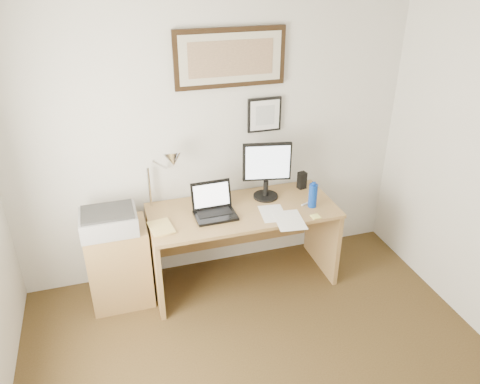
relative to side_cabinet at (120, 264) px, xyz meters
name	(u,v)px	position (x,y,z in m)	size (l,w,h in m)	color
ceiling	(334,18)	(0.92, -1.68, 2.13)	(4.00, 4.00, 0.00)	white
wall_back	(214,141)	(0.92, 0.32, 0.89)	(3.50, 0.02, 2.50)	silver
side_cabinet	(120,264)	(0.00, 0.00, 0.00)	(0.50, 0.40, 0.73)	olive
water_bottle	(313,196)	(1.66, -0.18, 0.49)	(0.07, 0.07, 0.21)	#0B3399
bottle_cap	(314,184)	(1.66, -0.18, 0.61)	(0.04, 0.04, 0.02)	#0B3399
speaker	(302,180)	(1.71, 0.17, 0.47)	(0.07, 0.06, 0.16)	black
paper_sheet_a	(273,213)	(1.29, -0.19, 0.39)	(0.20, 0.29, 0.00)	white
paper_sheet_b	(289,220)	(1.38, -0.34, 0.39)	(0.22, 0.32, 0.00)	white
sticky_pad	(315,217)	(1.61, -0.35, 0.39)	(0.07, 0.07, 0.01)	#F3F073
marker_pen	(308,203)	(1.64, -0.12, 0.39)	(0.02, 0.02, 0.14)	white
book	(150,230)	(0.27, -0.17, 0.39)	(0.18, 0.24, 0.02)	#D7B765
desk	(240,227)	(1.07, 0.04, 0.15)	(1.60, 0.70, 0.75)	olive
laptop	(214,208)	(0.82, -0.06, 0.44)	(0.35, 0.30, 0.26)	black
lcd_monitor	(267,168)	(1.33, 0.09, 0.68)	(0.42, 0.22, 0.52)	black
printer	(109,221)	(-0.04, -0.04, 0.45)	(0.44, 0.34, 0.18)	#9E9EA0
desk_lamp	(171,162)	(0.51, 0.13, 0.82)	(0.29, 0.27, 0.53)	silver
picture_large	(231,58)	(1.07, 0.29, 1.59)	(0.92, 0.04, 0.47)	black
picture_small	(264,115)	(1.37, 0.29, 1.09)	(0.30, 0.03, 0.30)	black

